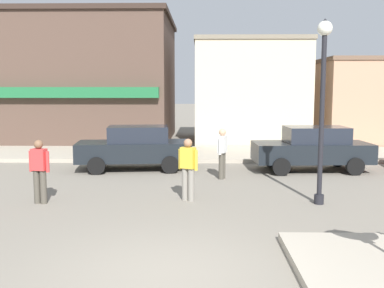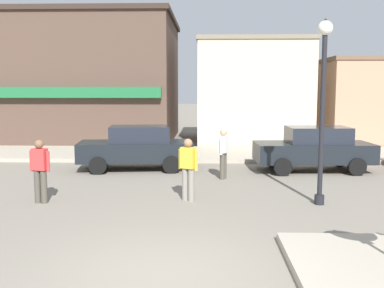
{
  "view_description": "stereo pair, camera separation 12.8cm",
  "coord_description": "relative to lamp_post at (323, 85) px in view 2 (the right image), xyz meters",
  "views": [
    {
      "loc": [
        0.59,
        -6.62,
        2.87
      ],
      "look_at": [
        0.35,
        4.5,
        1.5
      ],
      "focal_mm": 42.0,
      "sensor_mm": 36.0,
      "label": 1
    },
    {
      "loc": [
        0.72,
        -6.61,
        2.87
      ],
      "look_at": [
        0.35,
        4.5,
        1.5
      ],
      "focal_mm": 42.0,
      "sensor_mm": 36.0,
      "label": 2
    }
  ],
  "objects": [
    {
      "name": "ground_plane",
      "position": [
        -3.54,
        -4.44,
        -2.96
      ],
      "size": [
        160.0,
        160.0,
        0.0
      ],
      "primitive_type": "plane",
      "color": "gray"
    },
    {
      "name": "kerb_far",
      "position": [
        -3.54,
        8.13,
        -2.88
      ],
      "size": [
        80.0,
        4.0,
        0.15
      ],
      "primitive_type": "cube",
      "color": "#A89E8C",
      "rests_on": "ground"
    },
    {
      "name": "lamp_post",
      "position": [
        0.0,
        0.0,
        0.0
      ],
      "size": [
        0.36,
        0.36,
        4.54
      ],
      "color": "black",
      "rests_on": "ground"
    },
    {
      "name": "parked_car_nearest",
      "position": [
        -5.31,
        4.72,
        -2.15
      ],
      "size": [
        4.16,
        2.21,
        1.56
      ],
      "color": "black",
      "rests_on": "ground"
    },
    {
      "name": "parked_car_second",
      "position": [
        0.94,
        4.59,
        -2.15
      ],
      "size": [
        4.08,
        2.04,
        1.56
      ],
      "color": "black",
      "rests_on": "ground"
    },
    {
      "name": "pedestrian_crossing_near",
      "position": [
        -7.0,
        -0.09,
        -2.09
      ],
      "size": [
        0.56,
        0.29,
        1.61
      ],
      "color": "#4C473D",
      "rests_on": "ground"
    },
    {
      "name": "pedestrian_crossing_far",
      "position": [
        -3.29,
        0.27,
        -2.09
      ],
      "size": [
        0.53,
        0.36,
        1.61
      ],
      "color": "gray",
      "rests_on": "ground"
    },
    {
      "name": "pedestrian_kerb_side",
      "position": [
        -2.29,
        3.13,
        -2.09
      ],
      "size": [
        0.34,
        0.54,
        1.61
      ],
      "color": "#4C473D",
      "rests_on": "ground"
    },
    {
      "name": "building_corner_shop",
      "position": [
        -9.32,
        14.38,
        0.43
      ],
      "size": [
        9.49,
        9.01,
        6.77
      ],
      "color": "brown",
      "rests_on": "ground"
    },
    {
      "name": "building_storefront_left_near",
      "position": [
        -0.46,
        13.5,
        -0.27
      ],
      "size": [
        5.73,
        6.62,
        5.37
      ],
      "color": "beige",
      "rests_on": "ground"
    },
    {
      "name": "building_storefront_left_mid",
      "position": [
        6.38,
        13.18,
        -0.75
      ],
      "size": [
        6.47,
        5.96,
        4.41
      ],
      "color": "tan",
      "rests_on": "ground"
    }
  ]
}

